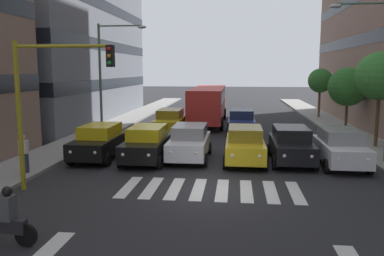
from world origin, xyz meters
name	(u,v)px	position (x,y,z in m)	size (l,w,h in m)	color
ground_plane	(210,190)	(0.00, 0.00, 0.00)	(180.00, 180.00, 0.00)	#262628
crosswalk_markings	(210,189)	(0.00, 0.00, 0.00)	(6.75, 2.80, 0.01)	silver
lane_arrow_1	(48,250)	(3.70, 5.50, 0.00)	(0.50, 2.20, 0.01)	silver
car_0	(340,147)	(-5.78, -4.42, 0.89)	(2.02, 4.44, 1.72)	silver
car_1	(291,144)	(-3.60, -4.83, 0.89)	(2.02, 4.44, 1.72)	black
car_2	(245,144)	(-1.38, -4.63, 0.89)	(2.02, 4.44, 1.72)	gold
car_3	(189,142)	(1.38, -4.96, 0.89)	(2.02, 4.44, 1.72)	silver
car_4	(147,143)	(3.40, -4.31, 0.89)	(2.02, 4.44, 1.72)	black
car_5	(99,141)	(5.91, -4.58, 0.89)	(2.02, 4.44, 1.72)	black
car_row2_0	(170,121)	(3.67, -12.68, 0.89)	(2.02, 4.44, 1.72)	gold
car_row2_1	(241,122)	(-1.30, -13.07, 0.89)	(2.02, 4.44, 1.72)	navy
bus_behind_traffic	(208,101)	(1.38, -18.19, 1.86)	(2.78, 10.50, 3.00)	red
motorcycle_with_rider	(7,221)	(4.87, 5.31, 0.65)	(1.70, 0.38, 1.57)	black
traffic_light_gantry	(45,93)	(5.96, 0.78, 3.65)	(3.73, 0.36, 5.50)	#AD991E
street_lamp_left	(381,65)	(-7.53, -4.86, 4.69)	(2.99, 0.28, 7.45)	#4C6B56
street_lamp_right	(108,67)	(7.47, -10.93, 4.62)	(3.22, 0.28, 7.26)	#4C6B56
street_tree_1	(380,76)	(-8.87, -8.80, 4.11)	(2.69, 2.69, 5.32)	#513823
street_tree_2	(348,87)	(-8.80, -14.83, 3.25)	(2.76, 2.76, 4.49)	#513823
street_tree_3	(320,81)	(-8.50, -22.79, 3.46)	(2.20, 2.20, 4.43)	#513823
pedestrian_waiting	(24,153)	(7.93, -1.02, 1.00)	(0.36, 0.24, 1.63)	#2D3347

